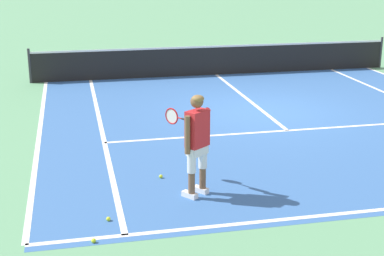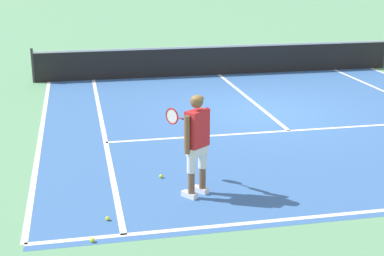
{
  "view_description": "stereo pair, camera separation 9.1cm",
  "coord_description": "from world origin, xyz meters",
  "views": [
    {
      "loc": [
        -4.74,
        -13.29,
        3.83
      ],
      "look_at": [
        -2.8,
        -4.39,
        1.05
      ],
      "focal_mm": 53.42,
      "sensor_mm": 36.0,
      "label": 1
    },
    {
      "loc": [
        -4.65,
        -13.31,
        3.83
      ],
      "look_at": [
        -2.8,
        -4.39,
        1.05
      ],
      "focal_mm": 53.42,
      "sensor_mm": 36.0,
      "label": 2
    }
  ],
  "objects": [
    {
      "name": "tennis_ball_near_feet",
      "position": [
        -4.31,
        -5.43,
        0.03
      ],
      "size": [
        0.07,
        0.07,
        0.07
      ],
      "primitive_type": "sphere",
      "color": "#CCE02D",
      "rests_on": "ground"
    },
    {
      "name": "line_singles_left",
      "position": [
        -4.12,
        -0.62,
        0.0
      ],
      "size": [
        0.1,
        10.66,
        0.01
      ],
      "primitive_type": "cube",
      "color": "white",
      "rests_on": "ground"
    },
    {
      "name": "ground_plane",
      "position": [
        0.0,
        0.0,
        0.0
      ],
      "size": [
        80.0,
        80.0,
        0.0
      ],
      "primitive_type": "plane",
      "color": "#609E70"
    },
    {
      "name": "tennis_net",
      "position": [
        0.0,
        4.71,
        0.5
      ],
      "size": [
        11.96,
        0.08,
        1.07
      ],
      "color": "#333338",
      "rests_on": "ground"
    },
    {
      "name": "line_service",
      "position": [
        0.0,
        -1.69,
        0.0
      ],
      "size": [
        8.23,
        0.1,
        0.01
      ],
      "primitive_type": "cube",
      "color": "white",
      "rests_on": "ground"
    },
    {
      "name": "court_inner_surface",
      "position": [
        0.0,
        -0.62,
        0.0
      ],
      "size": [
        10.98,
        11.06,
        0.0
      ],
      "primitive_type": "cube",
      "color": "#3866A8",
      "rests_on": "ground"
    },
    {
      "name": "line_centre_service",
      "position": [
        0.0,
        1.51,
        0.0
      ],
      "size": [
        0.1,
        6.4,
        0.01
      ],
      "primitive_type": "cube",
      "color": "white",
      "rests_on": "ground"
    },
    {
      "name": "tennis_ball_mid_court",
      "position": [
        -3.27,
        -3.91,
        0.03
      ],
      "size": [
        0.07,
        0.07,
        0.07
      ],
      "primitive_type": "sphere",
      "color": "#CCE02D",
      "rests_on": "ground"
    },
    {
      "name": "line_doubles_left",
      "position": [
        -5.49,
        -0.62,
        0.0
      ],
      "size": [
        0.1,
        10.66,
        0.01
      ],
      "primitive_type": "cube",
      "color": "white",
      "rests_on": "ground"
    },
    {
      "name": "tennis_player",
      "position": [
        -2.81,
        -4.76,
        0.99
      ],
      "size": [
        0.63,
        1.2,
        1.71
      ],
      "color": "white",
      "rests_on": "ground"
    },
    {
      "name": "tennis_ball_by_baseline",
      "position": [
        -4.56,
        -6.07,
        0.03
      ],
      "size": [
        0.07,
        0.07,
        0.07
      ],
      "primitive_type": "sphere",
      "color": "#CCE02D",
      "rests_on": "ground"
    }
  ]
}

